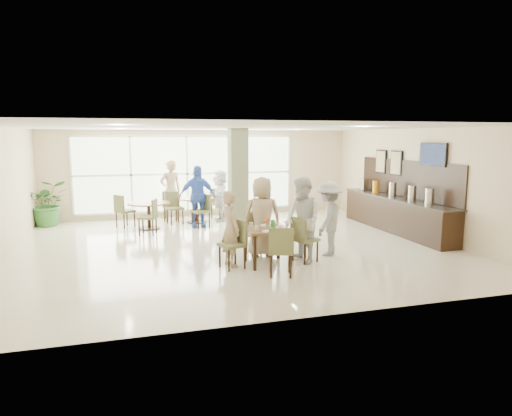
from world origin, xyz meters
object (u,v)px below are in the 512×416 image
object	(u,v)px
buffet_counter	(396,211)
adult_b	(220,195)
potted_plant	(48,203)
teen_standing	(329,219)
teen_left	(230,229)
teen_right	(302,220)
teen_far	(262,217)
main_table	(267,233)
round_table_right	(196,204)
round_table_left	(149,208)
adult_standing	(171,190)
adult_a	(197,196)

from	to	relation	value
buffet_counter	adult_b	distance (m)	5.24
potted_plant	teen_standing	bearing A→B (deg)	-39.44
potted_plant	teen_standing	world-z (taller)	teen_standing
teen_left	teen_right	size ratio (longest dim) A/B	0.86
teen_far	teen_standing	xyz separation A→B (m)	(1.43, -0.32, -0.06)
main_table	round_table_right	size ratio (longest dim) A/B	0.80
potted_plant	teen_standing	distance (m)	8.38
teen_right	adult_b	bearing A→B (deg)	175.72
adult_b	teen_far	bearing A→B (deg)	6.58
round_table_right	round_table_left	bearing A→B (deg)	-157.30
teen_right	round_table_right	bearing A→B (deg)	-176.08
round_table_left	buffet_counter	bearing A→B (deg)	-19.03
teen_left	teen_right	xyz separation A→B (m)	(1.49, -0.13, 0.12)
round_table_left	adult_b	bearing A→B (deg)	17.49
potted_plant	teen_left	bearing A→B (deg)	-53.07
potted_plant	teen_left	world-z (taller)	teen_left
round_table_left	adult_standing	bearing A→B (deg)	57.34
round_table_right	teen_far	size ratio (longest dim) A/B	0.63
teen_standing	adult_a	bearing A→B (deg)	-109.52
teen_right	teen_standing	bearing A→B (deg)	105.42
round_table_right	adult_a	xyz separation A→B (m)	(-0.08, -0.75, 0.32)
teen_right	adult_b	size ratio (longest dim) A/B	1.13
teen_far	teen_right	world-z (taller)	teen_right
round_table_right	adult_standing	size ratio (longest dim) A/B	0.58
teen_left	teen_right	bearing A→B (deg)	-111.19
potted_plant	round_table_right	bearing A→B (deg)	-8.71
buffet_counter	teen_far	distance (m)	4.57
round_table_right	teen_standing	bearing A→B (deg)	-64.72
buffet_counter	adult_b	size ratio (longest dim) A/B	2.99
teen_far	teen_standing	distance (m)	1.46
teen_standing	main_table	bearing A→B (deg)	-36.50
round_table_left	teen_left	size ratio (longest dim) A/B	0.77
main_table	potted_plant	size ratio (longest dim) A/B	0.65
teen_right	adult_a	world-z (taller)	teen_right
main_table	potted_plant	distance (m)	7.53
teen_far	adult_a	size ratio (longest dim) A/B	0.98
round_table_left	adult_b	xyz separation A→B (m)	(2.19, 0.69, 0.20)
buffet_counter	adult_a	distance (m)	5.58
teen_right	teen_far	bearing A→B (deg)	-149.35
potted_plant	teen_left	size ratio (longest dim) A/B	0.88
main_table	buffet_counter	size ratio (longest dim) A/B	0.19
adult_a	round_table_right	bearing A→B (deg)	82.98
round_table_left	teen_left	xyz separation A→B (m)	(1.38, -4.33, 0.18)
teen_left	adult_a	world-z (taller)	adult_a
round_table_right	teen_right	distance (m)	5.27
round_table_right	teen_left	bearing A→B (deg)	-90.73
round_table_right	buffet_counter	world-z (taller)	buffet_counter
teen_far	round_table_right	bearing A→B (deg)	-74.98
teen_standing	adult_a	distance (m)	4.53
teen_standing	adult_b	distance (m)	4.97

